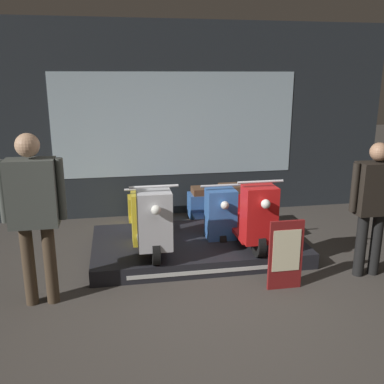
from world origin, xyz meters
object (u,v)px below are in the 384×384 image
object	(u,v)px
scooter_display_right	(244,212)
scooter_backrow_0	(144,216)
scooter_backrow_1	(211,212)
scooter_display_left	(150,217)
person_left_browsing	(33,204)
person_right_browsing	(374,199)
price_sign_board	(286,255)

from	to	relation	value
scooter_display_right	scooter_backrow_0	xyz separation A→B (m)	(-1.30, 0.66, -0.20)
scooter_backrow_1	scooter_display_left	bearing A→B (deg)	-145.18
scooter_backrow_0	person_left_browsing	world-z (taller)	person_left_browsing
scooter_backrow_0	scooter_backrow_1	world-z (taller)	same
person_right_browsing	price_sign_board	size ratio (longest dim) A/B	1.99
price_sign_board	scooter_display_right	bearing A→B (deg)	97.96
scooter_backrow_0	person_right_browsing	distance (m)	3.09
person_left_browsing	price_sign_board	world-z (taller)	person_left_browsing
scooter_display_left	price_sign_board	size ratio (longest dim) A/B	2.21
scooter_display_right	price_sign_board	world-z (taller)	scooter_display_right
person_left_browsing	scooter_backrow_1	bearing A→B (deg)	36.29
scooter_backrow_1	scooter_display_right	bearing A→B (deg)	-65.18
scooter_display_right	person_right_browsing	world-z (taller)	person_right_browsing
scooter_display_right	scooter_backrow_1	bearing A→B (deg)	114.82
scooter_backrow_0	person_left_browsing	xyz separation A→B (m)	(-1.20, -1.61, 0.73)
scooter_backrow_0	person_right_browsing	size ratio (longest dim) A/B	1.11
scooter_backrow_1	person_right_browsing	xyz separation A→B (m)	(1.58, -1.61, 0.58)
scooter_display_left	scooter_backrow_0	size ratio (longest dim) A/B	1.00
scooter_backrow_0	price_sign_board	bearing A→B (deg)	-50.57
person_left_browsing	scooter_display_right	bearing A→B (deg)	20.79
person_left_browsing	scooter_display_left	bearing A→B (deg)	37.38
person_left_browsing	person_right_browsing	distance (m)	3.77
scooter_backrow_0	scooter_backrow_1	size ratio (longest dim) A/B	1.00
scooter_display_left	scooter_display_right	bearing A→B (deg)	0.00
scooter_display_left	price_sign_board	xyz separation A→B (m)	(1.41, -1.11, -0.16)
scooter_backrow_1	person_left_browsing	size ratio (longest dim) A/B	0.99
scooter_backrow_0	price_sign_board	distance (m)	2.29
scooter_display_right	price_sign_board	bearing A→B (deg)	-82.04
scooter_backrow_0	scooter_backrow_1	distance (m)	0.99
price_sign_board	scooter_backrow_1	bearing A→B (deg)	104.60
person_right_browsing	price_sign_board	world-z (taller)	person_right_browsing
scooter_display_left	scooter_backrow_0	distance (m)	0.69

